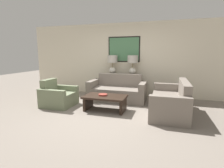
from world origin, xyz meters
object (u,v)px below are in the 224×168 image
at_px(console_table, 122,85).
at_px(decorative_bowl, 103,95).
at_px(couch_by_back_wall, 118,92).
at_px(couch_by_side, 171,102).
at_px(coffee_table, 105,100).
at_px(table_lamp_left, 112,62).
at_px(armchair_near_back_wall, 58,97).
at_px(table_lamp_right, 133,63).

height_order(console_table, decorative_bowl, console_table).
bearing_deg(couch_by_back_wall, couch_by_side, -26.73).
bearing_deg(couch_by_side, console_table, 138.40).
distance_m(couch_by_back_wall, couch_by_side, 1.87).
height_order(couch_by_back_wall, coffee_table, couch_by_back_wall).
distance_m(console_table, decorative_bowl, 1.75).
height_order(table_lamp_left, couch_by_side, table_lamp_left).
bearing_deg(coffee_table, armchair_near_back_wall, 179.58).
xyz_separation_m(table_lamp_left, decorative_bowl, (0.26, -1.75, -0.80)).
bearing_deg(table_lamp_left, couch_by_back_wall, -59.85).
height_order(table_lamp_right, decorative_bowl, table_lamp_right).
distance_m(table_lamp_left, couch_by_side, 2.69).
bearing_deg(table_lamp_left, decorative_bowl, -81.65).
height_order(console_table, coffee_table, console_table).
relative_size(couch_by_back_wall, armchair_near_back_wall, 2.16).
distance_m(coffee_table, armchair_near_back_wall, 1.50).
relative_size(table_lamp_right, couch_by_back_wall, 0.37).
relative_size(couch_by_back_wall, decorative_bowl, 7.59).
bearing_deg(decorative_bowl, table_lamp_left, 98.35).
relative_size(table_lamp_left, decorative_bowl, 2.85).
bearing_deg(couch_by_side, armchair_near_back_wall, -175.14).
bearing_deg(couch_by_back_wall, table_lamp_left, 120.15).
distance_m(couch_by_back_wall, armchair_near_back_wall, 1.90).
distance_m(console_table, armchair_near_back_wall, 2.34).
xyz_separation_m(table_lamp_left, coffee_table, (0.33, -1.77, -0.93)).
distance_m(table_lamp_left, decorative_bowl, 1.94).
bearing_deg(armchair_near_back_wall, couch_by_back_wall, 35.84).
height_order(couch_by_back_wall, armchair_near_back_wall, couch_by_back_wall).
distance_m(couch_by_side, coffee_table, 1.74).
height_order(coffee_table, armchair_near_back_wall, armchair_near_back_wall).
relative_size(console_table, table_lamp_right, 1.82).
distance_m(table_lamp_left, couch_by_back_wall, 1.19).
xyz_separation_m(table_lamp_right, couch_by_side, (1.30, -1.48, -0.93)).
distance_m(console_table, table_lamp_right, 0.91).
bearing_deg(couch_by_back_wall, coffee_table, -92.27).
bearing_deg(table_lamp_right, couch_by_side, -48.81).
height_order(table_lamp_left, decorative_bowl, table_lamp_left).
bearing_deg(coffee_table, console_table, 88.56).
distance_m(couch_by_back_wall, decorative_bowl, 1.12).
height_order(decorative_bowl, armchair_near_back_wall, armchair_near_back_wall).
bearing_deg(couch_by_back_wall, decorative_bowl, -95.96).
bearing_deg(console_table, decorative_bowl, -93.79).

